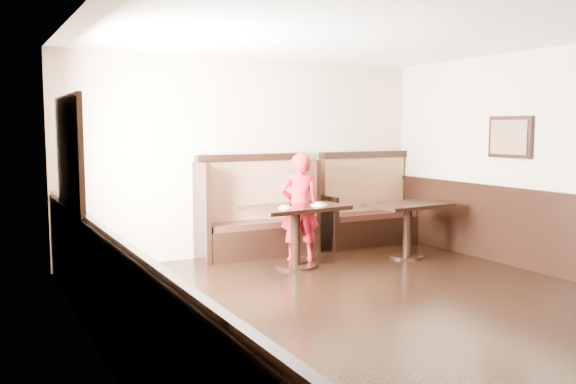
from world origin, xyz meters
TOP-DOWN VIEW (x-y plane):
  - ground at (0.00, 0.00)m, footprint 7.00×7.00m
  - room_shell at (-0.30, 0.28)m, footprint 7.00×7.00m
  - booth_main at (0.00, 3.30)m, footprint 1.75×0.72m
  - booth_neighbor at (1.95, 3.29)m, footprint 1.65×0.72m
  - table_main at (0.14, 2.37)m, footprint 1.35×0.93m
  - table_neighbor at (1.83, 2.17)m, footprint 1.14×0.78m
  - child at (0.36, 2.67)m, footprint 0.63×0.51m
  - pizza_plate_left at (-0.08, 2.24)m, footprint 0.18×0.18m
  - pizza_plate_right at (0.44, 2.28)m, footprint 0.22×0.22m

SIDE VIEW (x-z plane):
  - ground at x=0.00m, z-range 0.00..0.00m
  - booth_neighbor at x=1.95m, z-range -0.24..1.21m
  - booth_main at x=0.00m, z-range -0.20..1.25m
  - table_neighbor at x=1.83m, z-range 0.19..0.96m
  - table_main at x=0.14m, z-range 0.22..1.03m
  - room_shell at x=-0.30m, z-range -2.83..4.17m
  - child at x=0.36m, z-range 0.00..1.49m
  - pizza_plate_left at x=-0.08m, z-range 0.81..0.84m
  - pizza_plate_right at x=0.44m, z-range 0.81..0.85m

